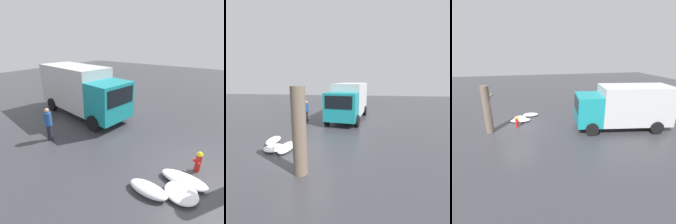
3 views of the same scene
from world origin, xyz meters
The scene contains 7 objects.
ground_plane centered at (0.00, 0.00, 0.00)m, with size 60.00×60.00×0.00m, color #38383D.
fire_hydrant centered at (0.00, 0.00, 0.44)m, with size 0.32×0.41×0.85m.
delivery_truck centered at (7.74, -1.67, 1.71)m, with size 6.96×3.40×3.15m.
pedestrian centered at (6.54, 1.86, 0.93)m, with size 0.37×0.37×1.70m.
snow_pile_by_hydrant centered at (1.08, 2.09, 0.16)m, with size 1.29×0.61×0.31m.
snow_pile_curbside centered at (0.15, 1.58, 0.12)m, with size 1.06×1.00×0.24m.
snow_pile_by_tree centered at (0.24, 0.96, 0.15)m, with size 1.58×0.67×0.29m.
Camera 1 is at (-0.50, 6.30, 4.64)m, focal length 28.00 mm.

